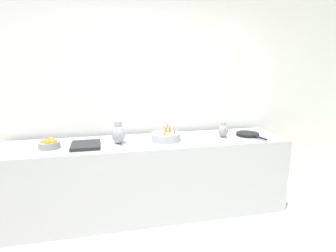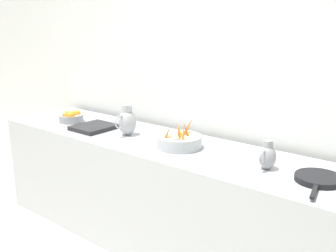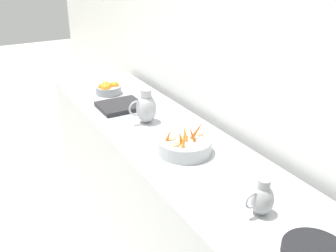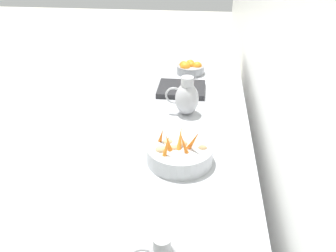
% 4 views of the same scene
% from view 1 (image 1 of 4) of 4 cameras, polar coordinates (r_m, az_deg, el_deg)
% --- Properties ---
extents(tile_wall_left, '(0.10, 8.71, 3.00)m').
position_cam_1_polar(tile_wall_left, '(3.74, 2.41, 8.43)').
color(tile_wall_left, white).
rests_on(tile_wall_left, ground_plane).
extents(prep_counter, '(0.74, 3.22, 0.89)m').
position_cam_1_polar(prep_counter, '(3.42, -3.81, -10.22)').
color(prep_counter, '#ADAFB5').
rests_on(prep_counter, ground_plane).
extents(vegetable_colander, '(0.34, 0.34, 0.22)m').
position_cam_1_polar(vegetable_colander, '(3.27, -0.42, -2.09)').
color(vegetable_colander, '#ADAFB5').
rests_on(vegetable_colander, prep_counter).
extents(orange_bowl, '(0.22, 0.22, 0.11)m').
position_cam_1_polar(orange_bowl, '(3.23, -22.72, -3.32)').
color(orange_bowl, gray).
rests_on(orange_bowl, prep_counter).
extents(metal_pitcher_tall, '(0.21, 0.15, 0.25)m').
position_cam_1_polar(metal_pitcher_tall, '(3.19, -9.92, -1.49)').
color(metal_pitcher_tall, '#A3A3A8').
rests_on(metal_pitcher_tall, prep_counter).
extents(metal_pitcher_short, '(0.16, 0.11, 0.19)m').
position_cam_1_polar(metal_pitcher_short, '(3.48, 11.02, -0.85)').
color(metal_pitcher_short, '#939399').
rests_on(metal_pitcher_short, prep_counter).
extents(counter_sink_basin, '(0.34, 0.30, 0.04)m').
position_cam_1_polar(counter_sink_basin, '(3.16, -16.18, -3.72)').
color(counter_sink_basin, '#232326').
rests_on(counter_sink_basin, prep_counter).
extents(skillet_on_counter, '(0.45, 0.28, 0.03)m').
position_cam_1_polar(skillet_on_counter, '(3.64, 15.73, -1.60)').
color(skillet_on_counter, black).
rests_on(skillet_on_counter, prep_counter).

